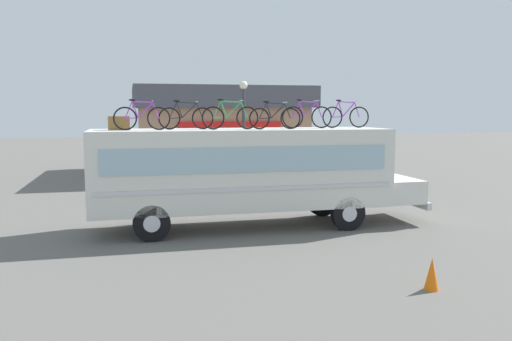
{
  "coord_description": "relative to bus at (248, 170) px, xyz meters",
  "views": [
    {
      "loc": [
        -3.4,
        -15.98,
        3.73
      ],
      "look_at": [
        0.47,
        0.0,
        1.82
      ],
      "focal_mm": 36.5,
      "sensor_mm": 36.0,
      "label": 1
    }
  ],
  "objects": [
    {
      "name": "ground_plane",
      "position": [
        -0.2,
        0.0,
        -1.86
      ],
      "size": [
        120.0,
        120.0,
        0.0
      ],
      "primitive_type": "plane",
      "color": "#605E59"
    },
    {
      "name": "bus",
      "position": [
        0.0,
        0.0,
        0.0
      ],
      "size": [
        10.68,
        2.61,
        3.14
      ],
      "color": "silver",
      "rests_on": "ground"
    },
    {
      "name": "luggage_bag_1",
      "position": [
        -3.92,
        0.16,
        1.49
      ],
      "size": [
        0.63,
        0.38,
        0.41
      ],
      "primitive_type": "cube",
      "color": "olive",
      "rests_on": "bus"
    },
    {
      "name": "rooftop_bicycle_1",
      "position": [
        -3.25,
        -0.19,
        1.67
      ],
      "size": [
        1.66,
        0.44,
        0.92
      ],
      "color": "black",
      "rests_on": "bus"
    },
    {
      "name": "rooftop_bicycle_2",
      "position": [
        -1.92,
        0.14,
        1.66
      ],
      "size": [
        1.7,
        0.44,
        0.9
      ],
      "color": "black",
      "rests_on": "bus"
    },
    {
      "name": "rooftop_bicycle_3",
      "position": [
        -0.6,
        -0.19,
        1.68
      ],
      "size": [
        1.78,
        0.44,
        0.94
      ],
      "color": "black",
      "rests_on": "bus"
    },
    {
      "name": "rooftop_bicycle_4",
      "position": [
        0.78,
        -0.38,
        1.66
      ],
      "size": [
        1.66,
        0.44,
        0.88
      ],
      "color": "black",
      "rests_on": "bus"
    },
    {
      "name": "rooftop_bicycle_5",
      "position": [
        2.03,
        0.21,
        1.68
      ],
      "size": [
        1.71,
        0.44,
        0.95
      ],
      "color": "black",
      "rests_on": "bus"
    },
    {
      "name": "rooftop_bicycle_6",
      "position": [
        3.45,
        0.35,
        1.68
      ],
      "size": [
        1.67,
        0.44,
        0.94
      ],
      "color": "black",
      "rests_on": "bus"
    },
    {
      "name": "roadside_building",
      "position": [
        1.53,
        15.38,
        0.74
      ],
      "size": [
        9.87,
        9.31,
        5.05
      ],
      "color": "tan",
      "rests_on": "ground"
    },
    {
      "name": "traffic_cone",
      "position": [
        2.43,
        -6.64,
        -1.51
      ],
      "size": [
        0.31,
        0.31,
        0.69
      ],
      "primitive_type": "cone",
      "color": "orange",
      "rests_on": "ground"
    },
    {
      "name": "street_lamp",
      "position": [
        1.02,
        5.32,
        1.18
      ],
      "size": [
        0.33,
        0.33,
        4.93
      ],
      "color": "#38383D",
      "rests_on": "ground"
    }
  ]
}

